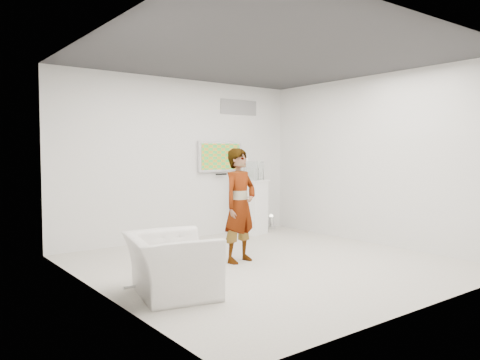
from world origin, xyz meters
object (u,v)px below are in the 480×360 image
at_px(tv, 220,157).
at_px(floor_uplight, 271,222).
at_px(pedestal, 252,207).
at_px(person, 240,205).
at_px(armchair, 171,265).

distance_m(tv, floor_uplight, 1.89).
height_order(pedestal, floor_uplight, pedestal).
relative_size(pedestal, floor_uplight, 3.69).
bearing_deg(tv, pedestal, -30.70).
height_order(tv, floor_uplight, tv).
bearing_deg(pedestal, person, -132.89).
distance_m(tv, armchair, 4.19).
relative_size(person, pedestal, 1.56).
xyz_separation_m(person, armchair, (-1.61, -0.83, -0.50)).
distance_m(person, armchair, 1.88).
bearing_deg(pedestal, floor_uplight, 17.52).
xyz_separation_m(armchair, pedestal, (3.28, 2.62, 0.19)).
bearing_deg(armchair, floor_uplight, -41.25).
relative_size(person, armchair, 1.58).
bearing_deg(floor_uplight, armchair, -144.47).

